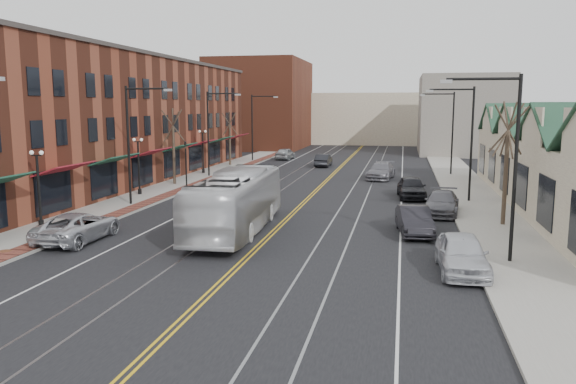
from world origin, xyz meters
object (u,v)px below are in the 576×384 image
at_px(transit_bus, 236,202).
at_px(parked_suv, 78,227).
at_px(parked_car_d, 411,187).
at_px(parked_car_b, 414,221).
at_px(parked_car_c, 442,203).
at_px(parked_car_a, 462,254).

height_order(transit_bus, parked_suv, transit_bus).
relative_size(transit_bus, parked_car_d, 2.47).
height_order(parked_car_b, parked_car_c, parked_car_b).
height_order(parked_car_a, parked_car_b, parked_car_a).
distance_m(transit_bus, parked_car_a, 12.58).
distance_m(transit_bus, parked_car_b, 9.64).
bearing_deg(parked_car_d, transit_bus, -129.48).
bearing_deg(parked_car_c, parked_car_a, -83.61).
height_order(transit_bus, parked_car_a, transit_bus).
distance_m(transit_bus, parked_car_c, 13.53).
relative_size(parked_car_b, parked_car_d, 0.94).
distance_m(parked_car_a, parked_car_b, 7.01).
xyz_separation_m(parked_suv, parked_car_b, (16.80, 4.97, 0.00)).
relative_size(parked_car_a, parked_car_d, 0.99).
bearing_deg(parked_car_b, transit_bus, -179.16).
relative_size(parked_car_b, parked_car_c, 0.89).
bearing_deg(parked_car_a, parked_car_d, 93.37).
xyz_separation_m(parked_car_a, parked_car_b, (-1.80, 6.78, -0.07)).
relative_size(parked_car_a, parked_car_b, 1.05).
bearing_deg(parked_car_a, parked_car_c, 87.94).
distance_m(parked_suv, parked_car_c, 21.62).
xyz_separation_m(parked_car_a, parked_car_d, (-1.80, 18.92, 0.01)).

